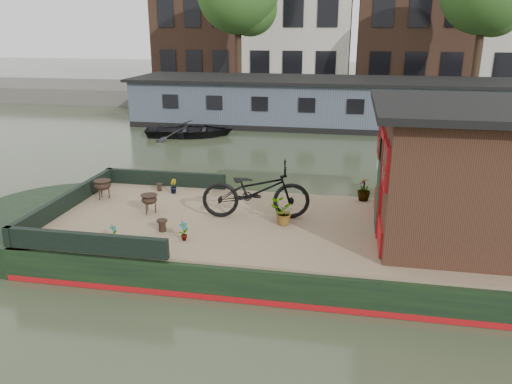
% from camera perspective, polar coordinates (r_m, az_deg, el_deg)
% --- Properties ---
extents(ground, '(120.00, 120.00, 0.00)m').
position_cam_1_polar(ground, '(9.95, 10.87, -7.57)').
color(ground, '#2F3C26').
rests_on(ground, ground).
extents(houseboat_hull, '(14.01, 4.02, 0.60)m').
position_cam_1_polar(houseboat_hull, '(9.90, 3.21, -5.64)').
color(houseboat_hull, black).
rests_on(houseboat_hull, ground).
extents(houseboat_deck, '(11.80, 3.80, 0.05)m').
position_cam_1_polar(houseboat_deck, '(9.70, 11.09, -4.25)').
color(houseboat_deck, '#806B4F').
rests_on(houseboat_deck, houseboat_hull).
extents(bow_bulwark, '(3.00, 4.00, 0.35)m').
position_cam_1_polar(bow_bulwark, '(10.79, -16.80, -1.23)').
color(bow_bulwark, black).
rests_on(bow_bulwark, houseboat_deck).
extents(cabin, '(4.00, 3.50, 2.42)m').
position_cam_1_polar(cabin, '(9.60, 24.71, 2.05)').
color(cabin, black).
rests_on(cabin, houseboat_deck).
extents(bicycle, '(2.23, 1.06, 1.12)m').
position_cam_1_polar(bicycle, '(9.88, -0.02, 0.16)').
color(bicycle, black).
rests_on(bicycle, houseboat_deck).
extents(potted_plant_a, '(0.22, 0.23, 0.37)m').
position_cam_1_polar(potted_plant_a, '(9.02, -8.28, -4.43)').
color(potted_plant_a, brown).
rests_on(potted_plant_a, houseboat_deck).
extents(potted_plant_b, '(0.23, 0.23, 0.33)m').
position_cam_1_polar(potted_plant_b, '(11.62, -9.45, 0.65)').
color(potted_plant_b, brown).
rests_on(potted_plant_b, houseboat_deck).
extents(potted_plant_c, '(0.54, 0.51, 0.50)m').
position_cam_1_polar(potted_plant_c, '(9.62, 3.04, -2.35)').
color(potted_plant_c, '#985E2C').
rests_on(potted_plant_c, houseboat_deck).
extents(potted_plant_d, '(0.35, 0.35, 0.52)m').
position_cam_1_polar(potted_plant_d, '(11.21, 12.23, 0.33)').
color(potted_plant_d, '#A1492B').
rests_on(potted_plant_d, houseboat_deck).
extents(potted_plant_e, '(0.14, 0.18, 0.29)m').
position_cam_1_polar(potted_plant_e, '(9.31, -15.99, -4.47)').
color(potted_plant_e, '#9F332E').
rests_on(potted_plant_e, houseboat_deck).
extents(brazier_front, '(0.47, 0.47, 0.40)m').
position_cam_1_polar(brazier_front, '(10.46, -12.07, -1.33)').
color(brazier_front, black).
rests_on(brazier_front, houseboat_deck).
extents(brazier_rear, '(0.46, 0.46, 0.43)m').
position_cam_1_polar(brazier_rear, '(11.59, -17.09, 0.28)').
color(brazier_rear, black).
rests_on(brazier_rear, houseboat_deck).
extents(bollard_port, '(0.15, 0.15, 0.18)m').
position_cam_1_polar(bollard_port, '(11.87, -10.97, 0.55)').
color(bollard_port, black).
rests_on(bollard_port, houseboat_deck).
extents(bollard_stbd, '(0.20, 0.20, 0.23)m').
position_cam_1_polar(bollard_stbd, '(9.51, -10.67, -3.78)').
color(bollard_stbd, black).
rests_on(bollard_stbd, houseboat_deck).
extents(dinghy, '(4.10, 3.35, 0.74)m').
position_cam_1_polar(dinghy, '(20.96, -7.58, 7.37)').
color(dinghy, black).
rests_on(dinghy, ground).
extents(far_houseboat, '(20.40, 4.40, 2.11)m').
position_cam_1_polar(far_houseboat, '(23.22, 11.27, 9.73)').
color(far_houseboat, '#424D59').
rests_on(far_houseboat, ground).
extents(quay, '(60.00, 6.00, 0.90)m').
position_cam_1_polar(quay, '(29.73, 11.22, 10.54)').
color(quay, '#47443F').
rests_on(quay, ground).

